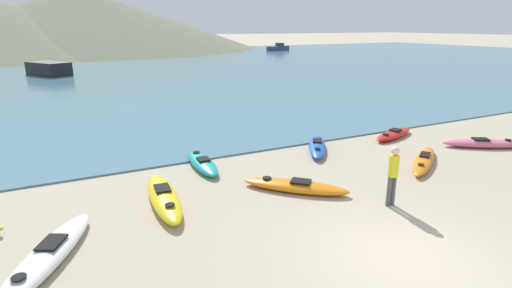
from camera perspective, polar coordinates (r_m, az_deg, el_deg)
The scene contains 14 objects.
ground_plane at distance 8.94m, azimuth 20.56°, elevation -15.09°, with size 400.00×400.00×0.00m, color tan.
bay_water at distance 48.15m, azimuth -20.17°, elevation 10.24°, with size 160.00×70.00×0.06m, color teal.
far_hill_midleft at distance 90.05m, azimuth -23.83°, elevation 16.13°, with size 69.38×69.38×11.78m, color #6B7056.
kayak_on_sand_0 at distance 11.47m, azimuth 5.64°, elevation -5.99°, with size 2.70×2.67×0.34m.
kayak_on_sand_1 at distance 15.23m, azimuth 8.71°, elevation -0.30°, with size 2.21×2.81×0.36m.
kayak_on_sand_2 at distance 17.75m, azimuth 29.81°, elevation 0.07°, with size 3.07×2.20×0.36m.
kayak_on_sand_4 at distance 10.89m, azimuth -13.02°, elevation -7.43°, with size 0.99×3.35×0.41m.
kayak_on_sand_5 at distance 9.23m, azimuth -27.54°, elevation -13.83°, with size 2.29×3.47×0.35m.
kayak_on_sand_6 at distance 13.38m, azimuth -7.68°, elevation -2.68°, with size 0.85×2.71×0.35m.
kayak_on_sand_7 at distance 17.73m, azimuth 19.06°, elevation 1.34°, with size 2.76×1.55×0.33m.
kayak_on_sand_8 at distance 14.70m, azimuth 22.87°, elevation -2.16°, with size 3.08×2.36×0.32m.
person_near_foreground at distance 10.82m, azimuth 18.99°, elevation -3.85°, with size 0.33×0.28×1.61m.
moored_boat_0 at distance 42.45m, azimuth -27.49°, elevation 9.54°, with size 3.96×4.76×1.21m.
moored_boat_1 at distance 75.68m, azimuth 3.19°, elevation 13.55°, with size 5.13×3.34×1.36m.
Camera 1 is at (-5.91, -4.93, 4.54)m, focal length 28.00 mm.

